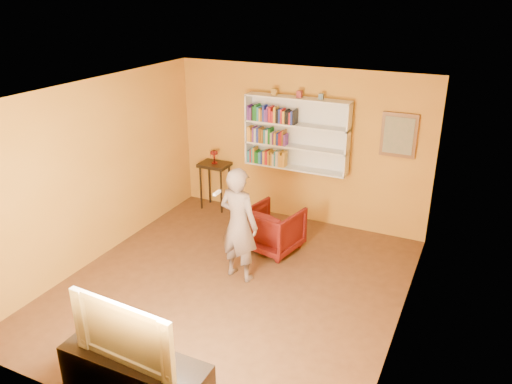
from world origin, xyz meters
TOP-DOWN VIEW (x-y plane):
  - room_shell at (0.00, 0.00)m, footprint 5.30×5.80m
  - bookshelf at (0.00, 2.41)m, footprint 1.80×0.29m
  - books_row_lower at (-0.50, 2.30)m, footprint 0.70×0.19m
  - books_row_middle at (-0.52, 2.30)m, footprint 0.71×0.18m
  - books_row_upper at (-0.44, 2.30)m, footprint 0.86×0.19m
  - ornament_left at (-0.41, 2.35)m, footprint 0.08×0.08m
  - ornament_centre at (0.03, 2.35)m, footprint 0.08×0.08m
  - ornament_right at (0.40, 2.35)m, footprint 0.07×0.07m
  - framed_painting at (1.65, 2.46)m, footprint 0.55×0.05m
  - console_table at (-1.54, 2.25)m, footprint 0.54×0.41m
  - ruby_lustre at (-1.54, 2.25)m, footprint 0.15×0.16m
  - armchair at (0.09, 1.23)m, footprint 0.91×0.92m
  - person at (-0.03, 0.27)m, footprint 0.66×0.49m
  - game_remote at (-0.20, 0.01)m, footprint 0.04×0.15m
  - tv_cabinet at (0.12, -2.25)m, footprint 1.56×0.47m
  - television at (0.12, -2.25)m, footprint 1.18×0.22m

SIDE VIEW (x-z plane):
  - tv_cabinet at x=0.12m, z-range 0.00..0.56m
  - armchair at x=0.09m, z-range 0.00..0.72m
  - console_table at x=-1.54m, z-range 0.29..1.17m
  - person at x=-0.03m, z-range 0.00..1.66m
  - television at x=0.12m, z-range 0.56..1.23m
  - room_shell at x=0.00m, z-range -0.42..2.46m
  - ruby_lustre at x=-1.54m, z-range 0.94..1.19m
  - books_row_lower at x=-0.50m, z-range 1.00..1.27m
  - game_remote at x=-0.20m, z-range 1.36..1.39m
  - books_row_middle at x=-0.52m, z-range 1.38..1.65m
  - bookshelf at x=0.00m, z-range 0.98..2.21m
  - framed_painting at x=1.65m, z-range 1.40..2.10m
  - books_row_upper at x=-0.44m, z-range 1.76..2.03m
  - ornament_right at x=0.40m, z-range 2.21..2.31m
  - ornament_centre at x=0.03m, z-range 2.21..2.33m
  - ornament_left at x=-0.41m, z-range 2.21..2.33m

